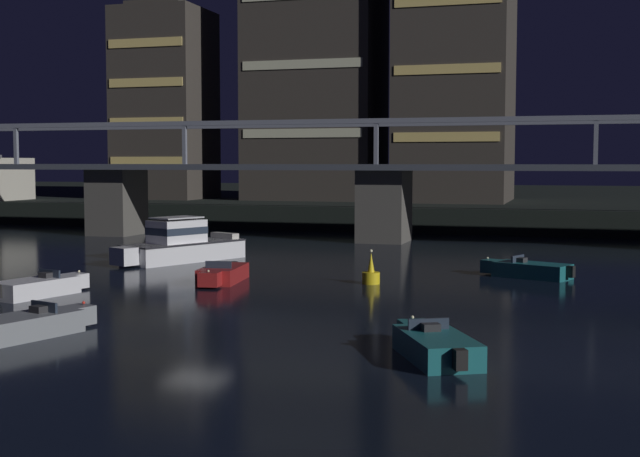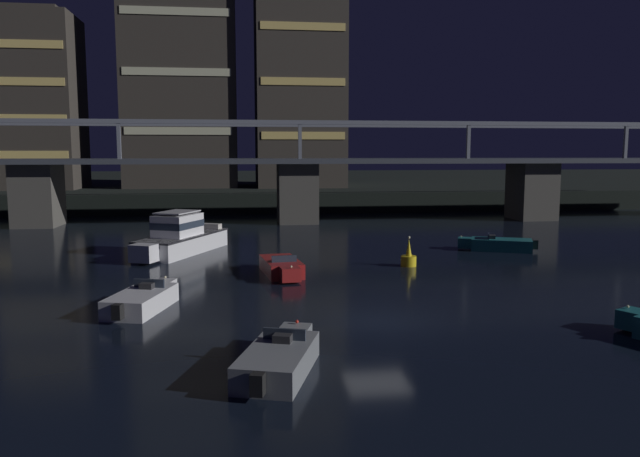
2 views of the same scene
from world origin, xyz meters
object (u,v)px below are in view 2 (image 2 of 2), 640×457
object	(u,v)px
river_bridge	(297,178)
tower_west_low	(39,102)
speedboat_near_right	(143,300)
channel_buoy	(409,258)
tower_west_tall	(180,47)
cabin_cruiser_near_left	(180,237)
speedboat_mid_left	(498,244)
tower_central	(298,61)
speedboat_mid_center	(282,267)
speedboat_mid_right	(280,358)

from	to	relation	value
river_bridge	tower_west_low	size ratio (longest dim) A/B	4.71
speedboat_near_right	channel_buoy	distance (m)	16.07
tower_west_tall	channel_buoy	bearing A→B (deg)	-69.89
cabin_cruiser_near_left	tower_west_tall	bearing A→B (deg)	94.68
speedboat_mid_left	tower_west_tall	bearing A→B (deg)	120.56
cabin_cruiser_near_left	speedboat_mid_left	xyz separation A→B (m)	(21.15, -1.56, -0.64)
tower_west_tall	tower_central	xyz separation A→B (m)	(14.78, 0.49, -1.34)
speedboat_mid_center	speedboat_near_right	bearing A→B (deg)	-133.50
tower_central	speedboat_mid_left	xyz separation A→B (m)	(9.63, -41.82, -17.80)
river_bridge	channel_buoy	bearing A→B (deg)	-79.26
speedboat_near_right	speedboat_mid_center	world-z (taller)	same
speedboat_mid_left	channel_buoy	size ratio (longest dim) A/B	2.87
river_bridge	speedboat_mid_right	size ratio (longest dim) A/B	19.21
speedboat_mid_left	speedboat_near_right	bearing A→B (deg)	-148.59
tower_west_low	cabin_cruiser_near_left	world-z (taller)	tower_west_low
speedboat_mid_center	channel_buoy	distance (m)	7.66
tower_west_tall	speedboat_near_right	distance (m)	57.70
tower_central	speedboat_mid_right	bearing A→B (deg)	-95.83
tower_west_tall	tower_central	size ratio (longest dim) A/B	1.08
cabin_cruiser_near_left	tower_central	bearing A→B (deg)	74.03
speedboat_mid_left	speedboat_mid_right	xyz separation A→B (m)	(-16.07, -21.23, 0.00)
cabin_cruiser_near_left	speedboat_near_right	world-z (taller)	cabin_cruiser_near_left
speedboat_near_right	speedboat_mid_center	distance (m)	9.16
speedboat_near_right	channel_buoy	bearing A→B (deg)	30.81
tower_west_tall	speedboat_mid_right	world-z (taller)	tower_west_tall
tower_central	cabin_cruiser_near_left	bearing A→B (deg)	-105.97
tower_west_low	speedboat_mid_right	xyz separation A→B (m)	(24.80, -60.38, -12.13)
speedboat_mid_left	speedboat_mid_center	world-z (taller)	same
tower_central	speedboat_near_right	size ratio (longest dim) A/B	6.24
tower_west_tall	speedboat_mid_left	bearing A→B (deg)	-59.44
tower_west_tall	cabin_cruiser_near_left	world-z (taller)	tower_west_tall
cabin_cruiser_near_left	speedboat_mid_center	world-z (taller)	cabin_cruiser_near_left
tower_west_tall	speedboat_mid_left	world-z (taller)	tower_west_tall
speedboat_mid_left	cabin_cruiser_near_left	bearing A→B (deg)	175.80
speedboat_mid_left	channel_buoy	bearing A→B (deg)	-147.52
speedboat_near_right	speedboat_mid_center	xyz separation A→B (m)	(6.30, 6.64, 0.00)
river_bridge	speedboat_mid_center	distance (m)	25.25
speedboat_mid_center	speedboat_mid_right	xyz separation A→B (m)	(-1.05, -14.86, 0.00)
tower_west_low	tower_west_tall	world-z (taller)	tower_west_tall
speedboat_mid_left	channel_buoy	xyz separation A→B (m)	(-7.52, -4.79, 0.06)
river_bridge	tower_west_tall	size ratio (longest dim) A/B	2.83
tower_west_low	cabin_cruiser_near_left	distance (m)	43.98
tower_central	speedboat_mid_left	bearing A→B (deg)	-77.03
tower_central	cabin_cruiser_near_left	size ratio (longest dim) A/B	3.53
tower_central	speedboat_near_right	xyz separation A→B (m)	(-11.69, -54.84, -17.80)
cabin_cruiser_near_left	tower_west_low	bearing A→B (deg)	117.67
tower_central	speedboat_near_right	world-z (taller)	tower_central
tower_west_low	channel_buoy	distance (m)	56.47
river_bridge	speedboat_mid_right	distance (m)	40.02
tower_central	cabin_cruiser_near_left	distance (m)	45.26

